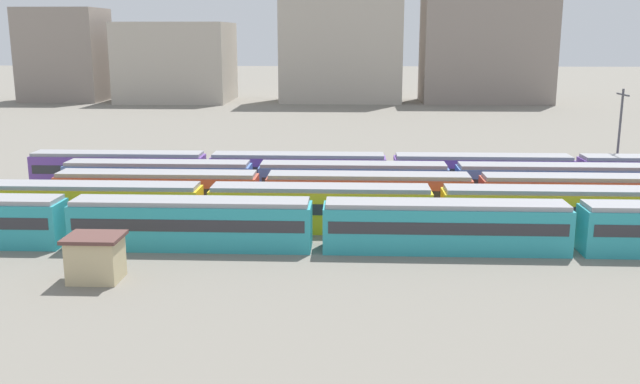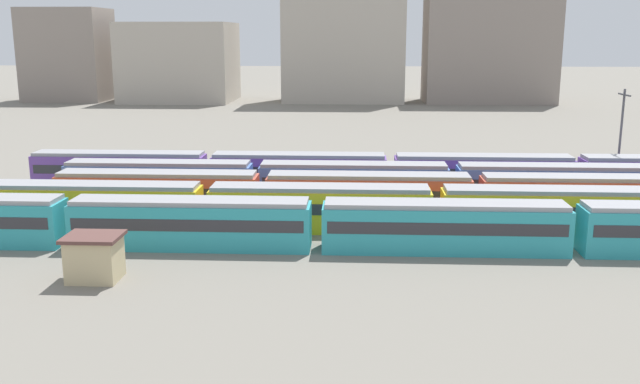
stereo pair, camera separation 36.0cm
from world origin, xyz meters
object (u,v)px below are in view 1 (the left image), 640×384
train_track_0 (445,226)px  train_track_3 (452,183)px  train_track_1 (437,209)px  catenary_pole_1 (619,133)px  signal_hut (96,257)px  train_track_4 (482,173)px  train_track_2 (368,194)px

train_track_0 → train_track_3: (2.67, 15.60, 0.00)m
train_track_0 → train_track_1: (-0.01, 5.20, 0.00)m
catenary_pole_1 → signal_hut: size_ratio=2.85×
train_track_4 → train_track_2: bearing=-138.8°
train_track_0 → train_track_4: same height
train_track_0 → train_track_3: bearing=80.3°
train_track_3 → signal_hut: 34.88m
signal_hut → train_track_3: bearing=41.2°
train_track_0 → train_track_1: same height
train_track_2 → signal_hut: 25.40m
train_track_0 → train_track_3: 15.83m
train_track_0 → signal_hut: bearing=-162.6°
train_track_2 → train_track_0: bearing=-62.5°
train_track_2 → train_track_3: (8.09, 5.20, 0.00)m
train_track_3 → catenary_pole_1: catenary_pole_1 is taller
train_track_4 → catenary_pole_1: catenary_pole_1 is taller
train_track_0 → signal_hut: (-23.56, -7.39, -0.35)m
train_track_3 → signal_hut: bearing=-138.8°
train_track_0 → train_track_2: bearing=117.5°
train_track_0 → train_track_3: size_ratio=1.25×
train_track_4 → catenary_pole_1: size_ratio=9.13×
train_track_2 → catenary_pole_1: bearing=26.9°
train_track_4 → signal_hut: train_track_4 is taller
catenary_pole_1 → train_track_3: bearing=-155.8°
train_track_0 → train_track_2: 11.73m
train_track_2 → catenary_pole_1: catenary_pole_1 is taller
train_track_3 → catenary_pole_1: size_ratio=7.28×
catenary_pole_1 → train_track_0: bearing=-131.5°
train_track_3 → train_track_4: (3.79, 5.20, 0.00)m
train_track_4 → catenary_pole_1: bearing=11.8°
catenary_pole_1 → signal_hut: (-44.64, -31.24, -4.13)m
train_track_1 → train_track_3: size_ratio=1.00×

